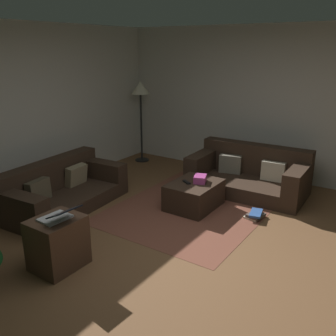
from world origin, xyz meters
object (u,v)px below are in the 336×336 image
(ottoman, at_px, (194,195))
(corner_lamp, at_px, (141,94))
(couch_left, at_px, (60,190))
(tv_remote, at_px, (187,182))
(gift_box, at_px, (200,179))
(laptop, at_px, (59,216))
(side_table, at_px, (58,243))
(book_stack, at_px, (255,215))
(couch_right, at_px, (249,175))

(ottoman, height_order, corner_lamp, corner_lamp)
(couch_left, distance_m, tv_remote, 1.84)
(gift_box, bearing_deg, laptop, 169.75)
(gift_box, relative_size, side_table, 0.40)
(ottoman, relative_size, book_stack, 2.55)
(couch_left, relative_size, couch_right, 1.04)
(ottoman, height_order, gift_box, gift_box)
(couch_right, bearing_deg, tv_remote, 64.42)
(gift_box, distance_m, book_stack, 0.92)
(couch_right, distance_m, book_stack, 1.06)
(couch_left, relative_size, ottoman, 2.42)
(side_table, bearing_deg, book_stack, -29.39)
(side_table, distance_m, book_stack, 2.64)
(couch_left, xyz_separation_m, book_stack, (1.20, -2.52, -0.21))
(couch_right, bearing_deg, side_table, 73.74)
(ottoman, distance_m, tv_remote, 0.23)
(ottoman, relative_size, side_table, 1.42)
(corner_lamp, bearing_deg, book_stack, -113.45)
(couch_right, relative_size, side_table, 3.30)
(couch_left, height_order, laptop, laptop)
(couch_right, height_order, ottoman, couch_right)
(couch_left, distance_m, side_table, 1.64)
(side_table, height_order, book_stack, side_table)
(tv_remote, height_order, corner_lamp, corner_lamp)
(ottoman, relative_size, tv_remote, 4.93)
(tv_remote, height_order, book_stack, tv_remote)
(laptop, relative_size, book_stack, 1.31)
(laptop, bearing_deg, corner_lamp, 25.76)
(laptop, distance_m, book_stack, 2.66)
(couch_left, distance_m, couch_right, 2.94)
(corner_lamp, bearing_deg, ottoman, -124.65)
(ottoman, relative_size, corner_lamp, 0.49)
(couch_right, bearing_deg, laptop, 74.81)
(couch_left, height_order, corner_lamp, corner_lamp)
(couch_right, distance_m, ottoman, 1.14)
(ottoman, relative_size, gift_box, 3.56)
(book_stack, bearing_deg, laptop, 151.85)
(couch_right, xyz_separation_m, tv_remote, (-1.14, 0.50, 0.11))
(ottoman, distance_m, gift_box, 0.25)
(couch_right, bearing_deg, couch_left, 44.05)
(tv_remote, bearing_deg, book_stack, -45.97)
(couch_left, distance_m, ottoman, 1.95)
(ottoman, bearing_deg, gift_box, -39.64)
(couch_left, height_order, tv_remote, couch_left)
(couch_left, bearing_deg, couch_right, 131.74)
(side_table, xyz_separation_m, corner_lamp, (3.57, 1.66, 1.08))
(gift_box, distance_m, corner_lamp, 2.69)
(ottoman, xyz_separation_m, side_table, (-2.14, 0.41, 0.09))
(side_table, bearing_deg, corner_lamp, 24.97)
(couch_left, distance_m, book_stack, 2.80)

